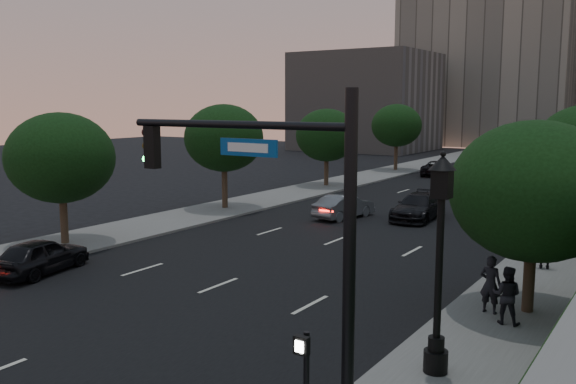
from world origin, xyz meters
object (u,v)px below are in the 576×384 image
Objects in this scene: sedan_near_left at (40,256)px; sedan_far_right at (532,187)px; pedestrian_b at (507,295)px; street_lamp at (439,274)px; pedestrian_c at (546,248)px; sedan_near_right at (418,207)px; traffic_signal_mast at (299,262)px; sedan_far_left at (437,168)px; pedestrian_a at (490,284)px; sedan_mid_left at (344,206)px.

sedan_near_left is 1.00× the size of sedan_far_right.
street_lamp is at bearing 78.46° from pedestrian_b.
sedan_near_right is at bearing -54.07° from pedestrian_c.
sedan_near_left is 2.54× the size of pedestrian_c.
sedan_far_left is (-13.55, 45.70, -2.97)m from traffic_signal_mast.
pedestrian_a is at bearing -50.23° from pedestrian_b.
traffic_signal_mast is at bearing 126.07° from sedan_mid_left.
sedan_near_left is 2.42× the size of pedestrian_b.
street_lamp is 1.32× the size of sedan_near_left.
street_lamp is at bearing 134.31° from sedan_mid_left.
sedan_far_left is at bearing 109.73° from street_lamp.
pedestrian_b is at bearing -178.95° from sedan_near_left.
traffic_signal_mast is 16.02m from sedan_near_left.
pedestrian_b is at bearing 143.72° from sedan_mid_left.
sedan_far_right is at bearing -122.84° from sedan_near_left.
pedestrian_b reaches higher than sedan_far_right.
sedan_near_left reaches higher than sedan_far_left.
street_lamp is (1.34, 4.20, -1.04)m from traffic_signal_mast.
pedestrian_c is (1.67, 15.85, -2.68)m from traffic_signal_mast.
sedan_far_left is (1.52, 41.14, -0.02)m from sedan_near_left.
pedestrian_b is 7.25m from pedestrian_c.
sedan_near_left is 0.84× the size of sedan_far_left.
sedan_far_right is (3.66, 12.70, -0.03)m from sedan_near_right.
pedestrian_a reaches higher than pedestrian_c.
traffic_signal_mast is at bearing 73.49° from pedestrian_b.
sedan_far_right is at bearing -87.86° from pedestrian_c.
traffic_signal_mast reaches higher than street_lamp.
sedan_near_left is at bearing 85.53° from sedan_mid_left.
sedan_far_left is 2.87× the size of pedestrian_b.
street_lamp is 32.63m from sedan_far_right.
sedan_far_right is at bearing 70.85° from sedan_near_right.
sedan_near_left is 20.19m from pedestrian_c.
pedestrian_c is (0.42, 6.54, -0.09)m from pedestrian_a.
sedan_near_left is at bearing 178.74° from street_lamp.
traffic_signal_mast is 9.20m from pedestrian_b.
pedestrian_a is 1.10× the size of pedestrian_c.
pedestrian_b is 1.05× the size of pedestrian_c.
sedan_near_right is at bearing -142.20° from sedan_mid_left.
sedan_near_right reaches higher than sedan_mid_left.
sedan_far_left is at bearing 106.51° from traffic_signal_mast.
pedestrian_c is at bearing 83.98° from traffic_signal_mast.
sedan_near_right is 2.82× the size of pedestrian_a.
sedan_near_left is 1.00× the size of sedan_mid_left.
sedan_far_left is at bearing -104.44° from sedan_near_left.
traffic_signal_mast is 36.72m from sedan_far_right.
sedan_mid_left is at bearing -116.81° from sedan_near_left.
sedan_far_right is 28.32m from pedestrian_b.
pedestrian_c is at bearing -46.16° from sedan_near_right.
sedan_mid_left is at bearing 86.94° from sedan_far_left.
traffic_signal_mast is at bearing 150.84° from sedan_near_left.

